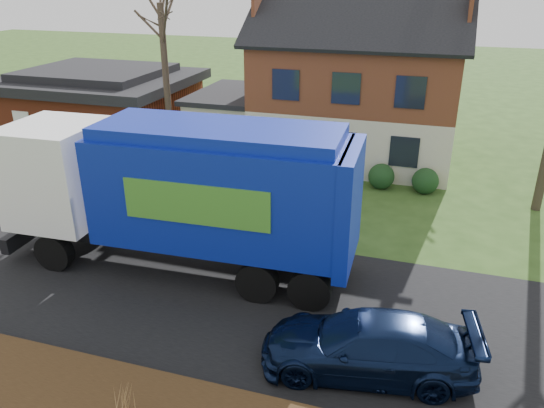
% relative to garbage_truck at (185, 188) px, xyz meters
% --- Properties ---
extents(ground, '(120.00, 120.00, 0.00)m').
position_rel_garbage_truck_xyz_m(ground, '(1.07, -1.24, -2.65)').
color(ground, '#2A4617').
rests_on(ground, ground).
extents(road, '(80.00, 7.00, 0.02)m').
position_rel_garbage_truck_xyz_m(road, '(1.07, -1.24, -2.64)').
color(road, black).
rests_on(road, ground).
extents(main_house, '(12.95, 8.95, 9.26)m').
position_rel_garbage_truck_xyz_m(main_house, '(2.56, 12.67, 1.38)').
color(main_house, beige).
rests_on(main_house, ground).
extents(ranch_house, '(9.80, 8.20, 3.70)m').
position_rel_garbage_truck_xyz_m(ranch_house, '(-10.93, 11.76, -0.84)').
color(ranch_house, maroon).
rests_on(ranch_house, ground).
extents(garbage_truck, '(10.84, 3.28, 4.60)m').
position_rel_garbage_truck_xyz_m(garbage_truck, '(0.00, 0.00, 0.00)').
color(garbage_truck, black).
rests_on(garbage_truck, ground).
extents(silver_sedan, '(4.34, 2.67, 1.35)m').
position_rel_garbage_truck_xyz_m(silver_sedan, '(-0.36, 3.70, -1.98)').
color(silver_sedan, '#95979C').
rests_on(silver_sedan, ground).
extents(navy_wagon, '(5.08, 2.67, 1.41)m').
position_rel_garbage_truck_xyz_m(navy_wagon, '(5.91, -3.04, -1.95)').
color(navy_wagon, '#0B1632').
rests_on(navy_wagon, ground).
extents(grass_clump_mid, '(0.35, 0.29, 0.99)m').
position_rel_garbage_truck_xyz_m(grass_clump_mid, '(1.69, -6.32, -1.86)').
color(grass_clump_mid, '#9B7044').
rests_on(grass_clump_mid, mulch_verge).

